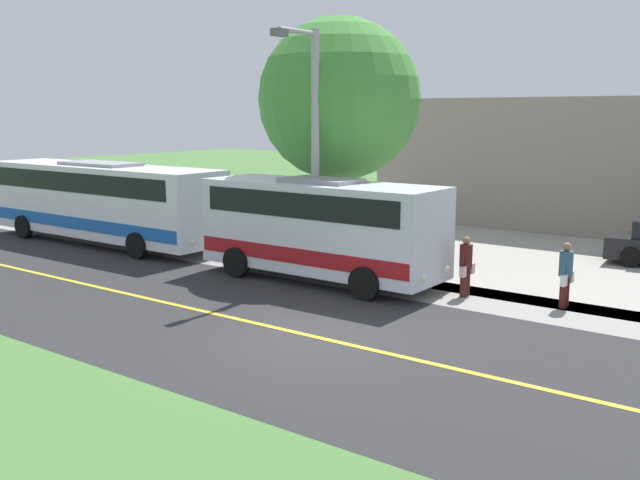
{
  "coord_description": "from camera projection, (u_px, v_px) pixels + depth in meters",
  "views": [
    {
      "loc": [
        12.08,
        9.2,
        4.83
      ],
      "look_at": [
        -3.5,
        -2.39,
        1.4
      ],
      "focal_mm": 40.52,
      "sensor_mm": 36.0,
      "label": 1
    }
  ],
  "objects": [
    {
      "name": "parking_lot_surface",
      "position": [
        612.0,
        261.0,
        23.82
      ],
      "size": [
        14.0,
        36.0,
        0.01
      ],
      "primitive_type": "cube",
      "color": "#9E9991",
      "rests_on": "ground"
    },
    {
      "name": "pedestrian_waiting",
      "position": [
        466.0,
        265.0,
        19.12
      ],
      "size": [
        0.72,
        0.34,
        1.62
      ],
      "color": "#4C1919",
      "rests_on": "ground"
    },
    {
      "name": "road_surface",
      "position": [
        312.0,
        336.0,
        15.79
      ],
      "size": [
        8.0,
        100.0,
        0.01
      ],
      "primitive_type": "cube",
      "color": "#28282B",
      "rests_on": "ground"
    },
    {
      "name": "shuttle_bus_front",
      "position": [
        321.0,
        225.0,
        20.83
      ],
      "size": [
        2.57,
        7.47,
        2.99
      ],
      "color": "silver",
      "rests_on": "ground"
    },
    {
      "name": "commercial_building",
      "position": [
        588.0,
        160.0,
        32.57
      ],
      "size": [
        10.0,
        16.21,
        5.45
      ],
      "primitive_type": "cube",
      "color": "gray",
      "rests_on": "ground"
    },
    {
      "name": "ground_plane",
      "position": [
        312.0,
        337.0,
        15.79
      ],
      "size": [
        120.0,
        120.0,
        0.0
      ],
      "primitive_type": "plane",
      "color": "#477238"
    },
    {
      "name": "road_centre_line",
      "position": [
        312.0,
        336.0,
        15.79
      ],
      "size": [
        0.16,
        100.0,
        0.0
      ],
      "primitive_type": "cube",
      "color": "gold",
      "rests_on": "ground"
    },
    {
      "name": "street_light_pole",
      "position": [
        312.0,
        141.0,
        21.1
      ],
      "size": [
        1.97,
        0.24,
        7.21
      ],
      "color": "#9E9EA3",
      "rests_on": "ground"
    },
    {
      "name": "transit_bus_rear",
      "position": [
        102.0,
        199.0,
        26.86
      ],
      "size": [
        2.65,
        11.03,
        3.04
      ],
      "color": "white",
      "rests_on": "ground"
    },
    {
      "name": "tree_curbside",
      "position": [
        339.0,
        99.0,
        23.38
      ],
      "size": [
        5.26,
        5.26,
        7.9
      ],
      "color": "brown",
      "rests_on": "ground"
    },
    {
      "name": "sidewalk",
      "position": [
        426.0,
        290.0,
        19.9
      ],
      "size": [
        2.4,
        100.0,
        0.01
      ],
      "primitive_type": "cube",
      "color": "gray",
      "rests_on": "ground"
    },
    {
      "name": "pedestrian_with_bags",
      "position": [
        566.0,
        273.0,
        18.02
      ],
      "size": [
        0.72,
        0.34,
        1.66
      ],
      "color": "#4C1919",
      "rests_on": "ground"
    }
  ]
}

